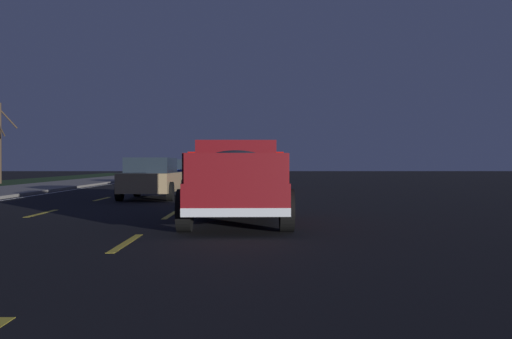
{
  "coord_description": "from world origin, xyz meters",
  "views": [
    {
      "loc": [
        -1.3,
        -3.89,
        1.35
      ],
      "look_at": [
        14.11,
        -3.96,
        1.18
      ],
      "focal_mm": 43.47,
      "sensor_mm": 36.0,
      "label": 1
    }
  ],
  "objects_px": {
    "pickup_truck": "(236,179)",
    "sedan_tan": "(152,178)",
    "sedan_blue": "(185,173)",
    "sedan_red": "(242,174)"
  },
  "relations": [
    {
      "from": "pickup_truck",
      "to": "sedan_tan",
      "type": "bearing_deg",
      "value": 20.05
    },
    {
      "from": "pickup_truck",
      "to": "sedan_blue",
      "type": "xyz_separation_m",
      "value": [
        21.82,
        3.58,
        -0.2
      ]
    },
    {
      "from": "pickup_truck",
      "to": "sedan_red",
      "type": "xyz_separation_m",
      "value": [
        16.66,
        0.15,
        -0.2
      ]
    },
    {
      "from": "pickup_truck",
      "to": "sedan_blue",
      "type": "distance_m",
      "value": 22.11
    },
    {
      "from": "sedan_blue",
      "to": "sedan_tan",
      "type": "xyz_separation_m",
      "value": [
        -12.47,
        -0.17,
        0.0
      ]
    },
    {
      "from": "sedan_red",
      "to": "sedan_tan",
      "type": "height_order",
      "value": "same"
    },
    {
      "from": "sedan_red",
      "to": "sedan_blue",
      "type": "xyz_separation_m",
      "value": [
        5.16,
        3.44,
        0.0
      ]
    },
    {
      "from": "pickup_truck",
      "to": "sedan_tan",
      "type": "xyz_separation_m",
      "value": [
        9.35,
        3.41,
        -0.2
      ]
    },
    {
      "from": "sedan_tan",
      "to": "pickup_truck",
      "type": "bearing_deg",
      "value": -159.95
    },
    {
      "from": "pickup_truck",
      "to": "sedan_blue",
      "type": "bearing_deg",
      "value": 9.33
    }
  ]
}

